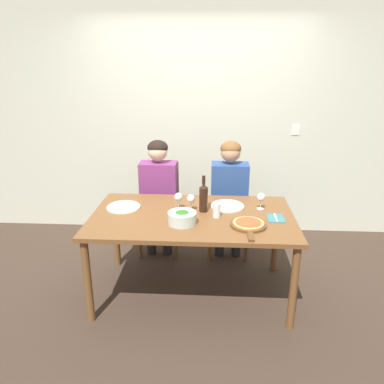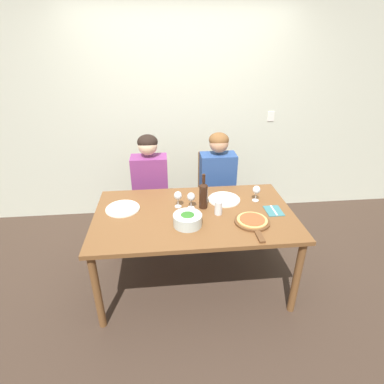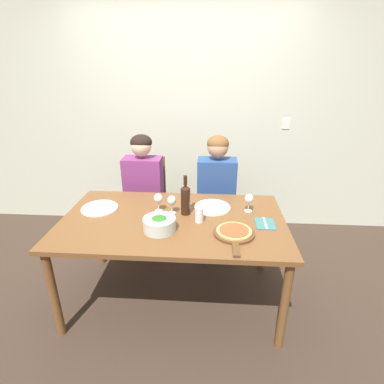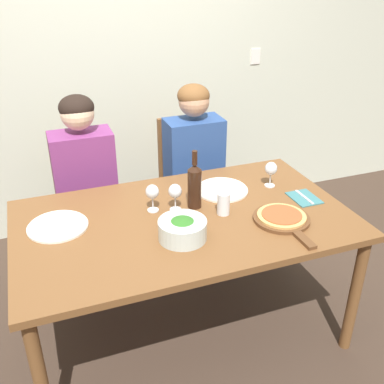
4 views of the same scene
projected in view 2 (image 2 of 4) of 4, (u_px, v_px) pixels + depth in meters
name	position (u px, v px, depth m)	size (l,w,h in m)	color
ground_plane	(194.00, 280.00, 2.92)	(40.00, 40.00, 0.00)	#3D2D23
back_wall	(182.00, 110.00, 3.57)	(10.00, 0.06, 2.70)	beige
dining_table	(194.00, 220.00, 2.61)	(1.71, 1.00, 0.76)	brown
chair_left	(152.00, 194.00, 3.42)	(0.42, 0.42, 0.96)	brown
chair_right	(215.00, 191.00, 3.49)	(0.42, 0.42, 0.96)	brown
person_woman	(150.00, 180.00, 3.21)	(0.47, 0.51, 1.24)	#28282D
person_man	(218.00, 177.00, 3.28)	(0.47, 0.51, 1.24)	#28282D
wine_bottle	(203.00, 194.00, 2.61)	(0.07, 0.07, 0.32)	black
broccoli_bowl	(188.00, 220.00, 2.39)	(0.23, 0.23, 0.10)	silver
dinner_plate_left	(123.00, 208.00, 2.63)	(0.30, 0.30, 0.02)	silver
dinner_plate_right	(224.00, 199.00, 2.78)	(0.30, 0.30, 0.02)	silver
pizza_on_board	(252.00, 221.00, 2.43)	(0.29, 0.43, 0.04)	brown
wine_glass_left	(178.00, 196.00, 2.63)	(0.07, 0.07, 0.15)	silver
wine_glass_right	(256.00, 191.00, 2.73)	(0.07, 0.07, 0.15)	silver
wine_glass_centre	(191.00, 198.00, 2.61)	(0.07, 0.07, 0.15)	silver
water_tumbler	(218.00, 208.00, 2.54)	(0.07, 0.07, 0.12)	silver
fork_on_napkin	(274.00, 211.00, 2.61)	(0.14, 0.18, 0.01)	#387075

